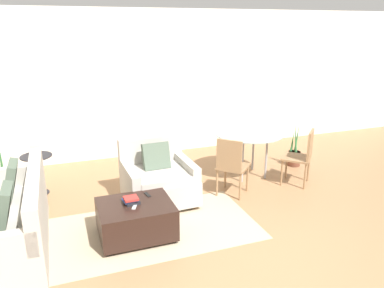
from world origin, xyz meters
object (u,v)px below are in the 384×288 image
armchair (158,179)px  tv_remote_secondary (147,195)px  dining_table (249,138)px  dining_chair_near_left (231,163)px  couch (9,224)px  book_stack (131,200)px  side_table (37,167)px  potted_plant_small (294,155)px  picture_frame (35,150)px  dining_chair_near_right (303,154)px  tv_remote_primary (135,207)px  ottoman (136,219)px

armchair → tv_remote_secondary: 0.70m
tv_remote_secondary → dining_table: dining_table is taller
armchair → dining_chair_near_left: (1.06, -0.19, 0.17)m
couch → tv_remote_secondary: bearing=-1.3°
book_stack → side_table: 1.98m
dining_table → potted_plant_small: (1.02, 0.14, -0.47)m
couch → picture_frame: couch is taller
book_stack → dining_table: (2.22, 1.23, 0.20)m
tv_remote_secondary → dining_chair_near_right: 2.65m
armchair → potted_plant_small: armchair is taller
tv_remote_primary → dining_chair_near_right: bearing=14.0°
picture_frame → dining_table: size_ratio=0.15×
book_stack → tv_remote_secondary: 0.29m
ottoman → side_table: size_ratio=1.44×
ottoman → picture_frame: 2.08m
tv_remote_primary → armchair: bearing=59.6°
dining_table → tv_remote_secondary: bearing=-151.9°
dining_chair_near_right → dining_table: bearing=135.0°
tv_remote_primary → side_table: bearing=121.7°
tv_remote_primary → dining_chair_near_right: size_ratio=0.15×
tv_remote_secondary → side_table: size_ratio=0.24×
armchair → dining_chair_near_right: 2.32m
picture_frame → dining_table: (3.30, -0.44, -0.03)m
side_table → potted_plant_small: 4.34m
ottoman → tv_remote_secondary: bearing=44.4°
armchair → tv_remote_primary: bearing=-120.4°
book_stack → dining_chair_near_right: dining_chair_near_right is taller
side_table → dining_table: bearing=-7.6°
potted_plant_small → tv_remote_primary: bearing=-155.7°
picture_frame → potted_plant_small: potted_plant_small is taller
side_table → dining_chair_near_right: size_ratio=0.68×
side_table → picture_frame: picture_frame is taller
tv_remote_primary → tv_remote_secondary: (0.22, 0.27, 0.00)m
tv_remote_primary → side_table: size_ratio=0.23×
dining_table → dining_chair_near_left: dining_chair_near_left is taller
couch → side_table: size_ratio=3.12×
couch → dining_table: bearing=16.0°
picture_frame → dining_chair_near_left: 2.89m
armchair → picture_frame: 1.87m
tv_remote_primary → potted_plant_small: bearing=24.3°
dining_table → dining_chair_near_left: 0.89m
side_table → potted_plant_small: bearing=-4.1°
ottoman → dining_table: (2.18, 1.25, 0.43)m
couch → armchair: size_ratio=1.93×
side_table → potted_plant_small: size_ratio=0.76×
armchair → tv_remote_secondary: armchair is taller
book_stack → armchair: bearing=55.6°
armchair → ottoman: (-0.50, -0.82, -0.11)m
picture_frame → armchair: bearing=-28.4°
couch → potted_plant_small: 4.74m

